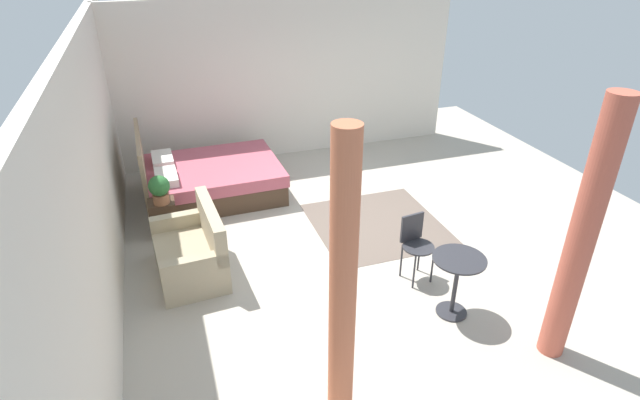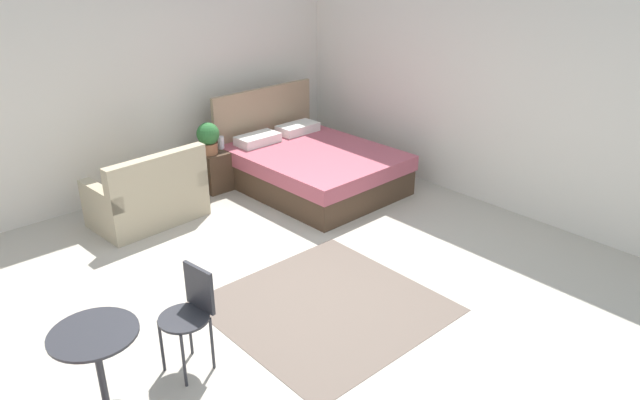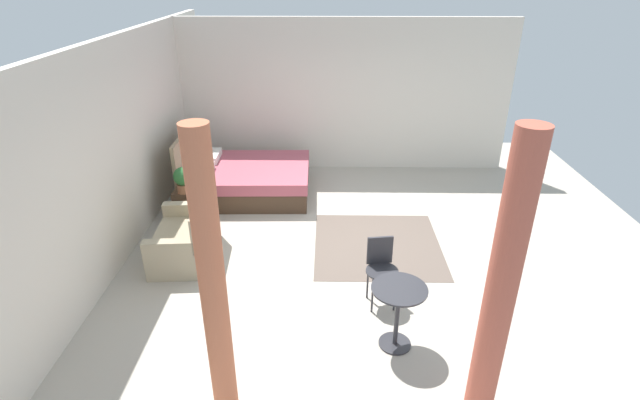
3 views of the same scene
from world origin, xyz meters
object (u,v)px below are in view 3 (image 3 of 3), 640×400
(potted_plant, at_px, (183,179))
(cafe_chair_near_window, at_px, (381,264))
(bed, at_px, (245,179))
(nightstand, at_px, (188,204))
(balcony_table, at_px, (398,306))
(vase, at_px, (184,181))
(couch, at_px, (188,238))

(potted_plant, xyz_separation_m, cafe_chair_near_window, (-1.98, -2.86, -0.22))
(potted_plant, distance_m, cafe_chair_near_window, 3.49)
(bed, bearing_deg, nightstand, 141.16)
(bed, relative_size, balcony_table, 2.91)
(bed, bearing_deg, vase, 135.73)
(couch, distance_m, nightstand, 1.17)
(cafe_chair_near_window, bearing_deg, bed, 34.68)
(nightstand, height_order, vase, vase)
(bed, bearing_deg, potted_plant, 144.28)
(potted_plant, relative_size, vase, 2.44)
(nightstand, xyz_separation_m, vase, (0.12, 0.05, 0.34))
(couch, xyz_separation_m, cafe_chair_near_window, (-0.95, -2.57, 0.23))
(cafe_chair_near_window, bearing_deg, potted_plant, 55.41)
(nightstand, relative_size, balcony_table, 0.70)
(couch, distance_m, vase, 1.33)
(bed, height_order, balcony_table, bed)
(couch, bearing_deg, balcony_table, -122.64)
(balcony_table, xyz_separation_m, cafe_chair_near_window, (0.76, 0.10, 0.01))
(balcony_table, height_order, cafe_chair_near_window, cafe_chair_near_window)
(nightstand, xyz_separation_m, potted_plant, (-0.10, -0.01, 0.48))
(nightstand, bearing_deg, bed, -38.84)
(couch, bearing_deg, vase, 15.59)
(nightstand, bearing_deg, couch, -165.00)
(bed, height_order, cafe_chair_near_window, bed)
(nightstand, distance_m, cafe_chair_near_window, 3.56)
(balcony_table, bearing_deg, bed, 30.10)
(balcony_table, bearing_deg, couch, 57.36)
(vase, xyz_separation_m, cafe_chair_near_window, (-2.20, -2.92, -0.08))
(balcony_table, distance_m, cafe_chair_near_window, 0.77)
(balcony_table, bearing_deg, potted_plant, 47.28)
(potted_plant, distance_m, vase, 0.27)
(couch, bearing_deg, nightstand, 15.00)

